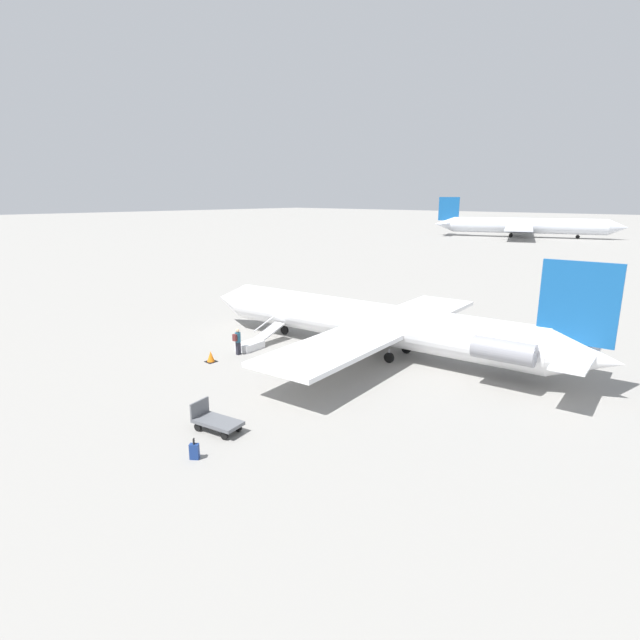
{
  "coord_description": "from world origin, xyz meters",
  "views": [
    {
      "loc": [
        -18.73,
        25.79,
        10.06
      ],
      "look_at": [
        3.24,
        1.16,
        1.84
      ],
      "focal_mm": 28.0,
      "sensor_mm": 36.0,
      "label": 1
    }
  ],
  "objects": [
    {
      "name": "ground_plane",
      "position": [
        0.0,
        0.0,
        0.0
      ],
      "size": [
        600.0,
        600.0,
        0.0
      ],
      "primitive_type": "plane",
      "color": "gray"
    },
    {
      "name": "airplane_main",
      "position": [
        -0.92,
        -0.09,
        2.08
      ],
      "size": [
        28.73,
        21.66,
        6.94
      ],
      "rotation": [
        0.0,
        0.0,
        0.1
      ],
      "color": "white",
      "rests_on": "ground"
    },
    {
      "name": "airplane_far_left",
      "position": [
        27.53,
        -102.43,
        2.93
      ],
      "size": [
        43.25,
        33.75,
        9.83
      ],
      "rotation": [
        0.0,
        0.0,
        3.49
      ],
      "color": "silver",
      "rests_on": "ground"
    },
    {
      "name": "boarding_stairs",
      "position": [
        6.28,
        4.49,
        0.38
      ],
      "size": [
        1.41,
        4.1,
        1.72
      ],
      "rotation": [
        0.0,
        0.0,
        -1.47
      ],
      "color": "silver",
      "rests_on": "ground"
    },
    {
      "name": "passenger",
      "position": [
        5.93,
        6.19,
        1.0
      ],
      "size": [
        0.36,
        0.55,
        1.74
      ],
      "rotation": [
        0.0,
        0.0,
        -1.47
      ],
      "color": "#23232D",
      "rests_on": "ground"
    },
    {
      "name": "luggage_cart",
      "position": [
        -1.86,
        13.78,
        0.46
      ],
      "size": [
        2.36,
        1.48,
        1.22
      ],
      "rotation": [
        0.0,
        0.0,
        0.18
      ],
      "color": "#595B60",
      "rests_on": "ground"
    },
    {
      "name": "suitcase",
      "position": [
        -3.23,
        15.84,
        0.33
      ],
      "size": [
        0.42,
        0.39,
        0.88
      ],
      "rotation": [
        0.0,
        0.0,
        3.79
      ],
      "color": "navy",
      "rests_on": "ground"
    },
    {
      "name": "traffic_cone_near_stairs",
      "position": [
        6.06,
        8.24,
        0.33
      ],
      "size": [
        0.63,
        0.63,
        0.7
      ],
      "color": "black",
      "rests_on": "ground"
    }
  ]
}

